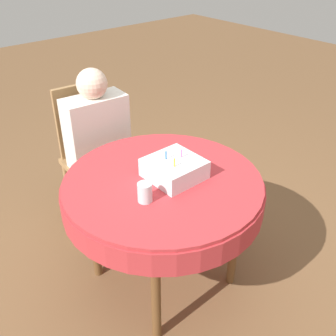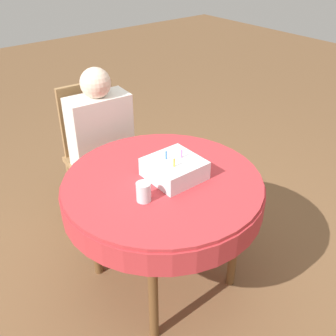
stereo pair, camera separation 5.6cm
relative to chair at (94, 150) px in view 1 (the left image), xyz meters
name	(u,v)px [view 1 (the left image)]	position (x,y,z in m)	size (l,w,h in m)	color
ground_plane	(164,277)	(-0.08, -0.86, -0.51)	(12.00, 12.00, 0.00)	brown
dining_table	(163,193)	(-0.08, -0.86, 0.13)	(1.08, 1.08, 0.73)	#BC3338
chair	(94,150)	(0.00, 0.00, 0.00)	(0.48, 0.48, 0.96)	#A37A4C
person	(98,135)	(-0.01, -0.10, 0.17)	(0.43, 0.32, 1.12)	beige
birthday_cake	(174,169)	(-0.02, -0.88, 0.27)	(0.27, 0.27, 0.15)	white
drinking_glass	(145,192)	(-0.27, -0.95, 0.27)	(0.07, 0.07, 0.10)	silver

